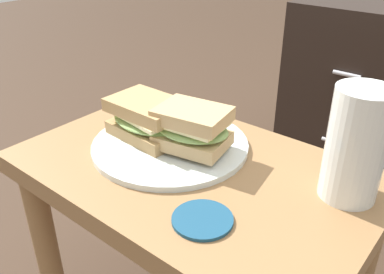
{
  "coord_description": "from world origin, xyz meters",
  "views": [
    {
      "loc": [
        0.35,
        -0.43,
        0.81
      ],
      "look_at": [
        -0.0,
        0.0,
        0.51
      ],
      "focal_mm": 38.83,
      "sensor_mm": 36.0,
      "label": 1
    }
  ],
  "objects_px": {
    "plate": "(170,145)",
    "sandwich_front": "(148,118)",
    "coaster": "(202,219)",
    "sandwich_back": "(193,128)",
    "beer_glass": "(356,146)"
  },
  "relations": [
    {
      "from": "beer_glass",
      "to": "coaster",
      "type": "bearing_deg",
      "value": -124.83
    },
    {
      "from": "plate",
      "to": "sandwich_front",
      "type": "bearing_deg",
      "value": -173.76
    },
    {
      "from": "sandwich_back",
      "to": "coaster",
      "type": "xyz_separation_m",
      "value": [
        0.12,
        -0.12,
        -0.05
      ]
    },
    {
      "from": "plate",
      "to": "coaster",
      "type": "height_order",
      "value": "plate"
    },
    {
      "from": "sandwich_back",
      "to": "beer_glass",
      "type": "bearing_deg",
      "value": 12.5
    },
    {
      "from": "plate",
      "to": "beer_glass",
      "type": "bearing_deg",
      "value": 11.52
    },
    {
      "from": "plate",
      "to": "sandwich_front",
      "type": "height_order",
      "value": "sandwich_front"
    },
    {
      "from": "sandwich_back",
      "to": "beer_glass",
      "type": "distance_m",
      "value": 0.24
    },
    {
      "from": "sandwich_back",
      "to": "coaster",
      "type": "height_order",
      "value": "sandwich_back"
    },
    {
      "from": "sandwich_front",
      "to": "coaster",
      "type": "distance_m",
      "value": 0.24
    },
    {
      "from": "plate",
      "to": "coaster",
      "type": "bearing_deg",
      "value": -35.91
    },
    {
      "from": "beer_glass",
      "to": "sandwich_front",
      "type": "bearing_deg",
      "value": -169.2
    },
    {
      "from": "sandwich_front",
      "to": "sandwich_back",
      "type": "relative_size",
      "value": 1.09
    },
    {
      "from": "sandwich_front",
      "to": "sandwich_back",
      "type": "xyz_separation_m",
      "value": [
        0.09,
        0.01,
        0.01
      ]
    },
    {
      "from": "sandwich_front",
      "to": "sandwich_back",
      "type": "bearing_deg",
      "value": 6.24
    }
  ]
}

